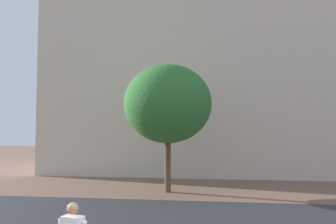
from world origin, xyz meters
TOP-DOWN VIEW (x-y plane):
  - ground_plane at (0.00, 10.00)m, footprint 120.00×120.00m
  - street_asphalt_strip at (0.00, 7.01)m, footprint 120.00×6.99m
  - landmark_building at (3.89, 24.93)m, footprint 29.70×14.70m
  - tree_curb_far at (-0.85, 12.61)m, footprint 4.53×4.53m

SIDE VIEW (x-z plane):
  - ground_plane at x=0.00m, z-range 0.00..0.00m
  - street_asphalt_strip at x=0.00m, z-range 0.00..0.00m
  - tree_curb_far at x=-0.85m, z-range 1.23..7.78m
  - landmark_building at x=3.89m, z-range -6.73..27.08m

